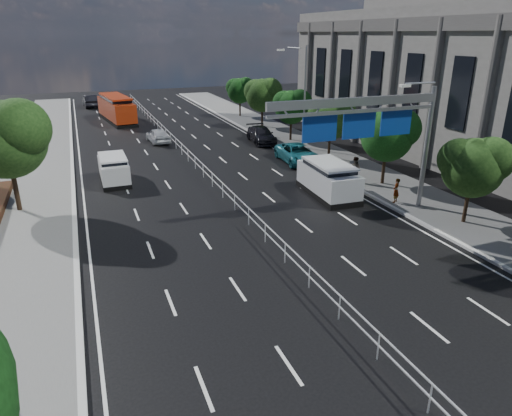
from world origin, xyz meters
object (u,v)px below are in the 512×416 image
parked_car_teal (298,154)px  pedestrian_a (396,190)px  near_car_dark (90,101)px  overhead_gantry (373,119)px  silver_minivan (328,179)px  red_bus (116,108)px  pedestrian_b (355,169)px  parked_car_dark (261,135)px  white_minivan (114,169)px  near_car_silver (158,135)px

parked_car_teal → pedestrian_a: pedestrian_a is taller
near_car_dark → overhead_gantry: bearing=100.5°
silver_minivan → parked_car_teal: size_ratio=1.02×
red_bus → pedestrian_b: size_ratio=5.88×
parked_car_teal → red_bus: bearing=119.6°
red_bus → silver_minivan: size_ratio=1.92×
overhead_gantry → parked_car_dark: overhead_gantry is taller
silver_minivan → parked_car_dark: silver_minivan is taller
overhead_gantry → parked_car_dark: bearing=85.5°
overhead_gantry → red_bus: size_ratio=0.98×
near_car_dark → parked_car_teal: size_ratio=0.96×
parked_car_dark → pedestrian_a: size_ratio=3.33×
silver_minivan → parked_car_dark: 16.10m
white_minivan → pedestrian_a: bearing=-35.3°
overhead_gantry → pedestrian_a: size_ratio=6.70×
near_car_dark → pedestrian_b: bearing=105.6°
overhead_gantry → near_car_silver: (-7.82, 23.59, -4.91)m
overhead_gantry → near_car_dark: 52.08m
overhead_gantry → silver_minivan: 6.00m
overhead_gantry → silver_minivan: size_ratio=1.88×
parked_car_teal → pedestrian_a: 11.10m
pedestrian_a → overhead_gantry: bearing=-16.6°
pedestrian_a → near_car_silver: bearing=-99.4°
red_bus → near_car_silver: size_ratio=2.55×
overhead_gantry → silver_minivan: bearing=92.5°
near_car_dark → parked_car_teal: bearing=106.8°
overhead_gantry → white_minivan: 18.24m
red_bus → near_car_silver: (2.58, -13.26, -0.89)m
near_car_silver → parked_car_teal: size_ratio=0.76×
near_car_dark → parked_car_dark: size_ratio=1.01×
overhead_gantry → parked_car_teal: (1.56, 11.95, -4.86)m
white_minivan → parked_car_teal: bearing=-0.5°
parked_car_teal → white_minivan: bearing=-176.2°
white_minivan → overhead_gantry: bearing=-43.1°
near_car_silver → pedestrian_a: size_ratio=2.67×
white_minivan → parked_car_dark: white_minivan is taller
near_car_dark → pedestrian_a: 51.76m
near_car_silver → red_bus: bearing=-83.8°
white_minivan → pedestrian_a: (15.78, -11.07, -0.03)m
parked_car_dark → pedestrian_b: pedestrian_b is taller
pedestrian_b → pedestrian_a: bearing=133.7°
near_car_silver → silver_minivan: size_ratio=0.75×
silver_minivan → white_minivan: bearing=150.9°
overhead_gantry → near_car_silver: bearing=108.3°
silver_minivan → pedestrian_a: 4.28m
white_minivan → red_bus: 24.98m
overhead_gantry → pedestrian_b: size_ratio=5.78×
near_car_dark → near_car_silver: bearing=96.9°
silver_minivan → parked_car_teal: 8.19m
white_minivan → pedestrian_a: size_ratio=2.86×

